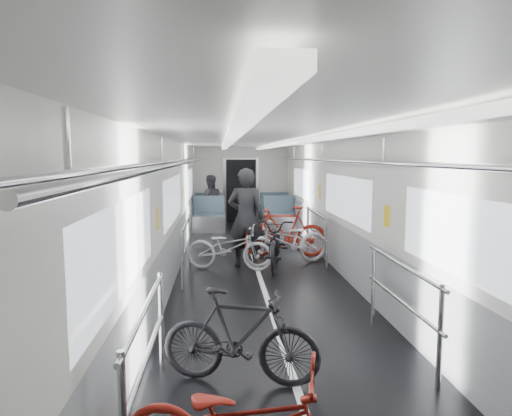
{
  "coord_description": "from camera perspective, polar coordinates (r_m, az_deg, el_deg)",
  "views": [
    {
      "loc": [
        -0.69,
        -7.7,
        2.14
      ],
      "look_at": [
        0.0,
        0.94,
        1.13
      ],
      "focal_mm": 32.0,
      "sensor_mm": 36.0,
      "label": 1
    }
  ],
  "objects": [
    {
      "name": "bike_left_mid",
      "position": [
        4.42,
        -1.97,
        -15.75
      ],
      "size": [
        1.57,
        0.81,
        0.91
      ],
      "primitive_type": "imported",
      "rotation": [
        0.0,
        0.0,
        1.31
      ],
      "color": "black",
      "rests_on": "floor"
    },
    {
      "name": "bike_aisle",
      "position": [
        8.74,
        2.6,
        -4.28
      ],
      "size": [
        0.98,
        1.94,
        0.97
      ],
      "primitive_type": "imported",
      "rotation": [
        0.0,
        0.0,
        -0.19
      ],
      "color": "black",
      "rests_on": "floor"
    },
    {
      "name": "bike_right_far",
      "position": [
        9.62,
        3.63,
        -2.96
      ],
      "size": [
        1.85,
        0.73,
        1.08
      ],
      "primitive_type": "imported",
      "rotation": [
        0.0,
        0.0,
        -1.7
      ],
      "color": "maroon",
      "rests_on": "floor"
    },
    {
      "name": "car_shell",
      "position": [
        9.56,
        -0.4,
        0.55
      ],
      "size": [
        3.02,
        14.01,
        2.41
      ],
      "color": "black",
      "rests_on": "ground"
    },
    {
      "name": "bike_left_far",
      "position": [
        8.55,
        -3.37,
        -4.93
      ],
      "size": [
        1.72,
        0.94,
        0.85
      ],
      "primitive_type": "imported",
      "rotation": [
        0.0,
        0.0,
        1.33
      ],
      "color": "#B2B2B7",
      "rests_on": "floor"
    },
    {
      "name": "person_standing",
      "position": [
        8.71,
        -1.28,
        -1.22
      ],
      "size": [
        0.76,
        0.57,
        1.9
      ],
      "primitive_type": "imported",
      "rotation": [
        0.0,
        0.0,
        2.97
      ],
      "color": "black",
      "rests_on": "floor"
    },
    {
      "name": "person_seated",
      "position": [
        13.37,
        -5.77,
        0.77
      ],
      "size": [
        0.82,
        0.67,
        1.57
      ],
      "primitive_type": "imported",
      "rotation": [
        0.0,
        0.0,
        3.24
      ],
      "color": "#2E2A31",
      "rests_on": "floor"
    },
    {
      "name": "bike_right_mid",
      "position": [
        8.94,
        3.91,
        -4.15
      ],
      "size": [
        1.89,
        1.17,
        0.94
      ],
      "primitive_type": "imported",
      "rotation": [
        0.0,
        0.0,
        -1.24
      ],
      "color": "silver",
      "rests_on": "floor"
    }
  ]
}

